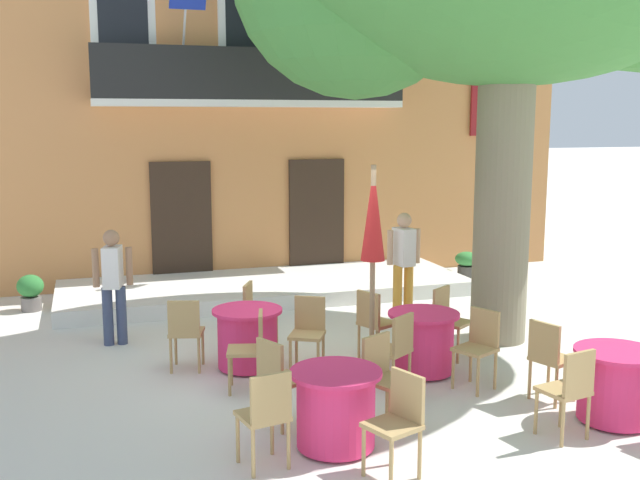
% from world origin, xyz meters
% --- Properties ---
extents(ground_plane, '(120.00, 120.00, 0.00)m').
position_xyz_m(ground_plane, '(0.00, 0.00, 0.00)').
color(ground_plane, silver).
extents(building_facade, '(13.00, 5.09, 7.50)m').
position_xyz_m(building_facade, '(0.58, 6.99, 3.75)').
color(building_facade, '#CC844C').
rests_on(building_facade, ground).
extents(entrance_step_platform, '(7.07, 2.40, 0.25)m').
position_xyz_m(entrance_step_platform, '(0.58, 3.80, 0.12)').
color(entrance_step_platform, silver).
rests_on(entrance_step_platform, ground).
extents(cafe_table_near_tree, '(0.86, 0.86, 0.76)m').
position_xyz_m(cafe_table_near_tree, '(-0.56, 0.04, 0.39)').
color(cafe_table_near_tree, '#E52D66').
rests_on(cafe_table_near_tree, ground).
extents(cafe_chair_near_tree_0, '(0.49, 0.49, 0.91)m').
position_xyz_m(cafe_chair_near_tree_0, '(-0.67, -0.71, 0.53)').
color(cafe_chair_near_tree_0, tan).
rests_on(cafe_chair_near_tree_0, ground).
extents(cafe_chair_near_tree_1, '(0.54, 0.54, 0.91)m').
position_xyz_m(cafe_chair_near_tree_1, '(0.13, -0.26, 0.53)').
color(cafe_chair_near_tree_1, tan).
rests_on(cafe_chair_near_tree_1, ground).
extents(cafe_chair_near_tree_2, '(0.54, 0.54, 0.91)m').
position_xyz_m(cafe_chair_near_tree_2, '(-0.30, 0.74, 0.53)').
color(cafe_chair_near_tree_2, tan).
rests_on(cafe_chair_near_tree_2, ground).
extents(cafe_chair_near_tree_3, '(0.50, 0.50, 0.91)m').
position_xyz_m(cafe_chair_near_tree_3, '(-1.30, 0.18, 0.53)').
color(cafe_chair_near_tree_3, tan).
rests_on(cafe_chair_near_tree_3, ground).
extents(cafe_table_middle, '(0.86, 0.86, 0.76)m').
position_xyz_m(cafe_table_middle, '(2.66, -2.72, 0.39)').
color(cafe_table_middle, '#E52D66').
rests_on(cafe_table_middle, ground).
extents(cafe_chair_middle_0, '(0.51, 0.51, 0.91)m').
position_xyz_m(cafe_chair_middle_0, '(2.33, -2.04, 0.53)').
color(cafe_chair_middle_0, tan).
rests_on(cafe_chair_middle_0, ground).
extents(cafe_chair_middle_1, '(0.47, 0.47, 0.91)m').
position_xyz_m(cafe_chair_middle_1, '(1.94, -2.94, 0.53)').
color(cafe_chair_middle_1, tan).
rests_on(cafe_chair_middle_1, ground).
extents(cafe_table_front, '(0.86, 0.86, 0.76)m').
position_xyz_m(cafe_table_front, '(-0.25, -2.43, 0.39)').
color(cafe_table_front, '#E52D66').
rests_on(cafe_table_front, ground).
extents(cafe_chair_front_0, '(0.52, 0.52, 0.91)m').
position_xyz_m(cafe_chair_front_0, '(0.09, -3.11, 0.53)').
color(cafe_chair_front_0, tan).
rests_on(cafe_chair_front_0, ground).
extents(cafe_chair_front_1, '(0.53, 0.53, 0.91)m').
position_xyz_m(cafe_chair_front_1, '(0.39, -2.04, 0.53)').
color(cafe_chair_front_1, tan).
rests_on(cafe_chair_front_1, ground).
extents(cafe_chair_front_2, '(0.53, 0.53, 0.91)m').
position_xyz_m(cafe_chair_front_2, '(-0.64, -1.79, 0.53)').
color(cafe_chair_front_2, tan).
rests_on(cafe_chair_front_2, ground).
extents(cafe_chair_front_3, '(0.47, 0.47, 0.91)m').
position_xyz_m(cafe_chair_front_3, '(-0.97, -2.66, 0.53)').
color(cafe_chair_front_3, tan).
rests_on(cafe_chair_front_3, ground).
extents(cafe_table_far_side, '(0.86, 0.86, 0.76)m').
position_xyz_m(cafe_table_far_side, '(1.43, -0.77, 0.39)').
color(cafe_table_far_side, '#E52D66').
rests_on(cafe_table_far_side, ground).
extents(cafe_chair_far_side_0, '(0.56, 0.56, 0.91)m').
position_xyz_m(cafe_chair_far_side_0, '(2.01, -0.29, 0.53)').
color(cafe_chair_far_side_0, tan).
rests_on(cafe_chair_far_side_0, ground).
extents(cafe_chair_far_side_1, '(0.53, 0.53, 0.91)m').
position_xyz_m(cafe_chair_far_side_1, '(1.05, -0.13, 0.53)').
color(cafe_chair_far_side_1, tan).
rests_on(cafe_chair_far_side_1, ground).
extents(cafe_chair_far_side_2, '(0.55, 0.55, 0.91)m').
position_xyz_m(cafe_chair_far_side_2, '(0.85, -1.25, 0.53)').
color(cafe_chair_far_side_2, tan).
rests_on(cafe_chair_far_side_2, ground).
extents(cafe_chair_far_side_3, '(0.53, 0.53, 0.91)m').
position_xyz_m(cafe_chair_far_side_3, '(1.83, -1.42, 0.53)').
color(cafe_chair_far_side_3, tan).
rests_on(cafe_chair_far_side_3, ground).
extents(cafe_umbrella, '(0.44, 0.44, 2.55)m').
position_xyz_m(cafe_umbrella, '(0.74, -0.82, 1.67)').
color(cafe_umbrella, '#997A56').
rests_on(cafe_umbrella, ground).
extents(ground_planter_left, '(0.42, 0.42, 0.59)m').
position_xyz_m(ground_planter_left, '(-3.30, 3.87, 0.33)').
color(ground_planter_left, slate).
rests_on(ground_planter_left, ground).
extents(ground_planter_right, '(0.44, 0.44, 0.58)m').
position_xyz_m(ground_planter_right, '(4.47, 3.67, 0.33)').
color(ground_planter_right, '#47423D').
rests_on(ground_planter_right, ground).
extents(pedestrian_near_entrance, '(0.53, 0.37, 1.69)m').
position_xyz_m(pedestrian_near_entrance, '(2.11, 1.35, 0.96)').
color(pedestrian_near_entrance, gold).
rests_on(pedestrian_near_entrance, ground).
extents(pedestrian_mid_plaza, '(0.53, 0.38, 1.60)m').
position_xyz_m(pedestrian_mid_plaza, '(-2.08, 1.57, 0.90)').
color(pedestrian_mid_plaza, '#384260').
rests_on(pedestrian_mid_plaza, ground).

